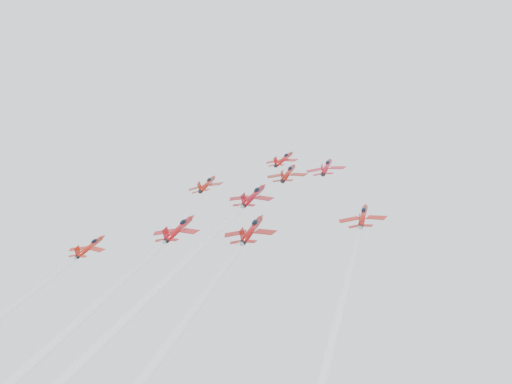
% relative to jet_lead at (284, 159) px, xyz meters
% --- Properties ---
extents(jet_lead, '(8.83, 11.22, 7.42)m').
position_rel_jet_lead_xyz_m(jet_lead, '(0.00, 0.00, 0.00)').
color(jet_lead, '#A81110').
extents(jet_row2_left, '(9.30, 11.82, 7.81)m').
position_rel_jet_lead_xyz_m(jet_row2_left, '(-15.22, -12.00, -7.41)').
color(jet_row2_left, maroon).
extents(jet_row2_center, '(9.75, 12.39, 8.19)m').
position_rel_jet_lead_xyz_m(jet_row2_center, '(5.63, -10.46, -6.46)').
color(jet_row2_center, maroon).
extents(jet_row2_right, '(9.35, 11.88, 7.85)m').
position_rel_jet_lead_xyz_m(jet_row2_right, '(14.63, -9.14, -5.64)').
color(jet_row2_right, '#AF1021').
extents(jet_center, '(10.33, 96.14, 60.16)m').
position_rel_jet_lead_xyz_m(jet_center, '(2.19, -64.67, -40.05)').
color(jet_center, maroon).
extents(jet_rear_left, '(10.29, 95.79, 59.94)m').
position_rel_jet_lead_xyz_m(jet_rear_left, '(-8.00, -78.14, -48.38)').
color(jet_rear_left, '#A20F14').
extents(jet_rear_farright, '(8.52, 79.30, 49.62)m').
position_rel_jet_lead_xyz_m(jet_rear_farright, '(30.46, -71.22, -44.10)').
color(jet_rear_farright, '#A81610').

